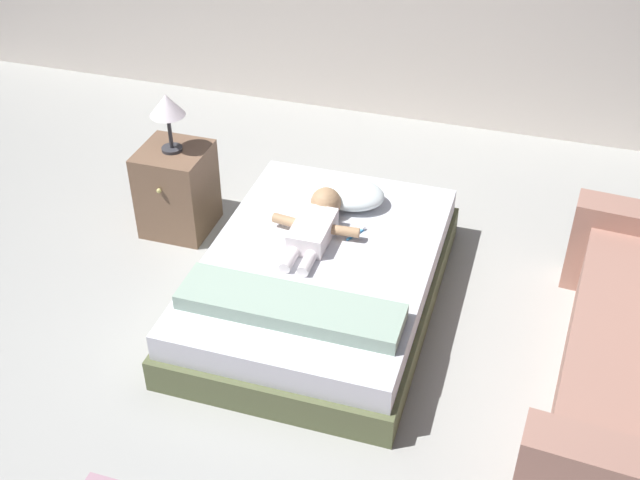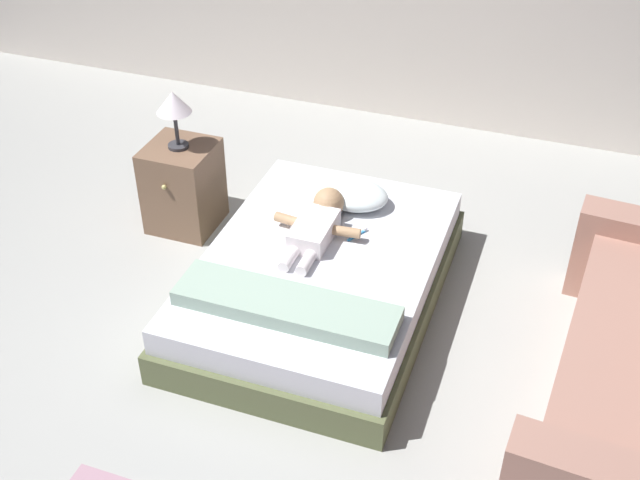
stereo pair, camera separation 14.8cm
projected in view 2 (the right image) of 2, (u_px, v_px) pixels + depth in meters
name	position (u px, v px, depth m)	size (l,w,h in m)	color
ground_plane	(232.00, 361.00, 4.15)	(8.00, 8.00, 0.00)	#A5A6A0
bed	(320.00, 279.00, 4.44)	(1.26, 1.81, 0.34)	#575E3B
pillow	(353.00, 195.00, 4.70)	(0.42, 0.31, 0.14)	white
baby	(318.00, 223.00, 4.47)	(0.51, 0.68, 0.18)	white
toothbrush	(358.00, 234.00, 4.48)	(0.08, 0.14, 0.02)	#2F92DD
nightstand	(183.00, 186.00, 5.00)	(0.41, 0.44, 0.56)	brown
lamp	(173.00, 105.00, 4.67)	(0.21, 0.21, 0.37)	#333338
blanket	(286.00, 306.00, 3.94)	(1.13, 0.29, 0.08)	#93AD9B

